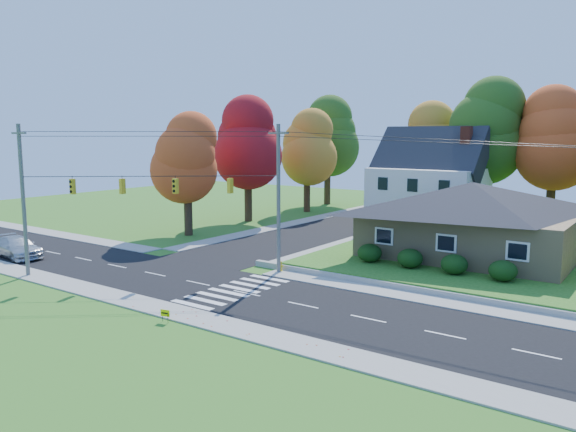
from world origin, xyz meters
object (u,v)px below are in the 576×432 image
(silver_sedan, at_px, (17,247))
(white_car, at_px, (380,212))
(ranch_house, at_px, (471,218))
(fire_hydrant, at_px, (280,267))

(silver_sedan, height_order, white_car, silver_sedan)
(silver_sedan, bearing_deg, ranch_house, -50.38)
(ranch_house, xyz_separation_m, silver_sedan, (-28.65, -18.53, -2.46))
(ranch_house, relative_size, white_car, 3.37)
(silver_sedan, height_order, fire_hydrant, silver_sedan)
(ranch_house, xyz_separation_m, white_car, (-15.04, 15.76, -2.53))
(white_car, xyz_separation_m, fire_hydrant, (5.53, -26.38, -0.35))
(fire_hydrant, bearing_deg, white_car, 101.85)
(ranch_house, xyz_separation_m, fire_hydrant, (-9.51, -10.61, -2.89))
(ranch_house, distance_m, white_car, 21.93)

